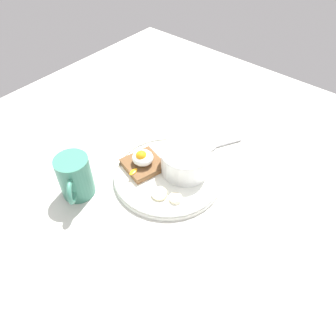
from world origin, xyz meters
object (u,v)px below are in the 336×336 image
(toast_slice, at_px, (143,164))
(coffee_mug, at_px, (75,177))
(banana_slice_left, at_px, (175,198))
(spoon, at_px, (217,146))
(banana_slice_front, at_px, (159,194))
(oatmeal_bowl, at_px, (185,161))
(poached_egg, at_px, (142,158))

(toast_slice, bearing_deg, coffee_mug, -113.59)
(banana_slice_left, relative_size, spoon, 0.36)
(toast_slice, bearing_deg, banana_slice_front, -25.49)
(banana_slice_left, bearing_deg, banana_slice_front, -159.22)
(banana_slice_front, xyz_separation_m, spoon, (0.00, 0.22, -0.01))
(banana_slice_front, bearing_deg, oatmeal_bowl, 93.02)
(banana_slice_front, distance_m, spoon, 0.22)
(banana_slice_front, bearing_deg, poached_egg, 155.19)
(poached_egg, xyz_separation_m, banana_slice_front, (0.09, -0.04, -0.03))
(coffee_mug, bearing_deg, oatmeal_bowl, 54.14)
(coffee_mug, relative_size, spoon, 0.96)
(spoon, bearing_deg, coffee_mug, -115.00)
(banana_slice_left, bearing_deg, poached_egg, 167.51)
(oatmeal_bowl, distance_m, spoon, 0.13)
(oatmeal_bowl, distance_m, toast_slice, 0.10)
(banana_slice_left, height_order, spoon, banana_slice_left)
(oatmeal_bowl, relative_size, banana_slice_front, 2.98)
(spoon, bearing_deg, poached_egg, -115.90)
(banana_slice_front, bearing_deg, banana_slice_left, 20.78)
(poached_egg, relative_size, banana_slice_front, 1.95)
(oatmeal_bowl, relative_size, coffee_mug, 1.15)
(banana_slice_left, distance_m, spoon, 0.21)
(poached_egg, bearing_deg, oatmeal_bowl, 34.97)
(oatmeal_bowl, relative_size, poached_egg, 1.53)
(oatmeal_bowl, height_order, banana_slice_left, oatmeal_bowl)
(toast_slice, bearing_deg, banana_slice_left, -13.08)
(banana_slice_left, bearing_deg, toast_slice, 166.92)
(toast_slice, distance_m, banana_slice_left, 0.12)
(toast_slice, distance_m, coffee_mug, 0.16)
(toast_slice, height_order, coffee_mug, coffee_mug)
(spoon, bearing_deg, oatmeal_bowl, -93.32)
(poached_egg, bearing_deg, toast_slice, 96.98)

